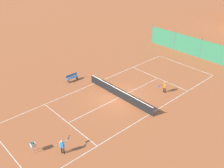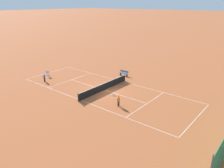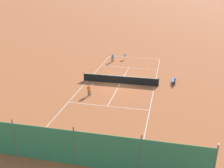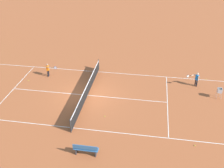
{
  "view_description": "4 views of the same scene",
  "coord_description": "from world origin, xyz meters",
  "px_view_note": "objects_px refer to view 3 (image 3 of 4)",
  "views": [
    {
      "loc": [
        16.59,
        -16.27,
        14.47
      ],
      "look_at": [
        -1.17,
        0.05,
        1.11
      ],
      "focal_mm": 42.0,
      "sensor_mm": 36.0,
      "label": 1
    },
    {
      "loc": [
        19.79,
        17.37,
        10.74
      ],
      "look_at": [
        -1.03,
        0.47,
        0.65
      ],
      "focal_mm": 35.0,
      "sensor_mm": 36.0,
      "label": 2
    },
    {
      "loc": [
        -5.52,
        28.91,
        11.29
      ],
      "look_at": [
        0.48,
        2.35,
        0.76
      ],
      "focal_mm": 42.0,
      "sensor_mm": 36.0,
      "label": 3
    },
    {
      "loc": [
        -17.25,
        -4.81,
        11.69
      ],
      "look_at": [
        0.57,
        -1.93,
        0.91
      ],
      "focal_mm": 42.0,
      "sensor_mm": 36.0,
      "label": 4
    }
  ],
  "objects_px": {
    "courtside_bench": "(174,80)",
    "tennis_ball_alley_left": "(106,59)",
    "player_near_service": "(113,57)",
    "player_far_service": "(89,89)",
    "tennis_net": "(120,79)",
    "tennis_ball_mid_court": "(161,66)",
    "tennis_ball_far_corner": "(95,102)",
    "ball_hopper": "(125,56)",
    "tennis_ball_alley_right": "(143,79)"
  },
  "relations": [
    {
      "from": "courtside_bench",
      "to": "tennis_ball_mid_court",
      "type": "bearing_deg",
      "value": -74.47
    },
    {
      "from": "tennis_net",
      "to": "player_far_service",
      "type": "xyz_separation_m",
      "value": [
        2.54,
        4.25,
        0.24
      ]
    },
    {
      "from": "player_near_service",
      "to": "tennis_ball_mid_court",
      "type": "distance_m",
      "value": 7.52
    },
    {
      "from": "player_near_service",
      "to": "tennis_ball_alley_right",
      "type": "height_order",
      "value": "player_near_service"
    },
    {
      "from": "player_far_service",
      "to": "tennis_ball_alley_left",
      "type": "relative_size",
      "value": 19.11
    },
    {
      "from": "tennis_ball_alley_right",
      "to": "tennis_ball_mid_court",
      "type": "bearing_deg",
      "value": -108.16
    },
    {
      "from": "player_near_service",
      "to": "tennis_ball_mid_court",
      "type": "xyz_separation_m",
      "value": [
        -7.44,
        0.8,
        -0.71
      ]
    },
    {
      "from": "tennis_ball_far_corner",
      "to": "courtside_bench",
      "type": "distance_m",
      "value": 10.66
    },
    {
      "from": "tennis_ball_alley_right",
      "to": "ball_hopper",
      "type": "distance_m",
      "value": 9.32
    },
    {
      "from": "tennis_ball_mid_court",
      "to": "tennis_ball_alley_left",
      "type": "relative_size",
      "value": 1.0
    },
    {
      "from": "tennis_ball_far_corner",
      "to": "tennis_ball_alley_left",
      "type": "xyz_separation_m",
      "value": [
        2.72,
        -15.65,
        0.0
      ]
    },
    {
      "from": "tennis_ball_alley_right",
      "to": "ball_hopper",
      "type": "height_order",
      "value": "ball_hopper"
    },
    {
      "from": "tennis_ball_mid_court",
      "to": "tennis_ball_alley_left",
      "type": "bearing_deg",
      "value": -12.25
    },
    {
      "from": "tennis_ball_far_corner",
      "to": "ball_hopper",
      "type": "bearing_deg",
      "value": -90.71
    },
    {
      "from": "player_near_service",
      "to": "tennis_ball_far_corner",
      "type": "distance_m",
      "value": 14.65
    },
    {
      "from": "tennis_net",
      "to": "courtside_bench",
      "type": "distance_m",
      "value": 6.51
    },
    {
      "from": "tennis_net",
      "to": "tennis_ball_mid_court",
      "type": "distance_m",
      "value": 9.2
    },
    {
      "from": "tennis_ball_mid_court",
      "to": "tennis_ball_alley_right",
      "type": "height_order",
      "value": "same"
    },
    {
      "from": "tennis_ball_far_corner",
      "to": "player_near_service",
      "type": "bearing_deg",
      "value": -84.35
    },
    {
      "from": "player_near_service",
      "to": "tennis_ball_alley_left",
      "type": "xyz_separation_m",
      "value": [
        1.28,
        -1.09,
        -0.71
      ]
    },
    {
      "from": "player_near_service",
      "to": "tennis_ball_far_corner",
      "type": "relative_size",
      "value": 19.22
    },
    {
      "from": "tennis_ball_alley_left",
      "to": "courtside_bench",
      "type": "xyz_separation_m",
      "value": [
        -10.53,
        8.42,
        0.42
      ]
    },
    {
      "from": "tennis_ball_far_corner",
      "to": "ball_hopper",
      "type": "distance_m",
      "value": 16.17
    },
    {
      "from": "player_far_service",
      "to": "courtside_bench",
      "type": "bearing_deg",
      "value": -147.24
    },
    {
      "from": "tennis_ball_alley_left",
      "to": "ball_hopper",
      "type": "bearing_deg",
      "value": -170.15
    },
    {
      "from": "tennis_ball_alley_right",
      "to": "tennis_ball_far_corner",
      "type": "bearing_deg",
      "value": 62.44
    },
    {
      "from": "tennis_ball_far_corner",
      "to": "courtside_bench",
      "type": "bearing_deg",
      "value": -137.2
    },
    {
      "from": "player_far_service",
      "to": "tennis_ball_alley_right",
      "type": "bearing_deg",
      "value": -129.51
    },
    {
      "from": "player_far_service",
      "to": "tennis_ball_alley_left",
      "type": "height_order",
      "value": "player_far_service"
    },
    {
      "from": "courtside_bench",
      "to": "tennis_net",
      "type": "bearing_deg",
      "value": 13.07
    },
    {
      "from": "player_far_service",
      "to": "ball_hopper",
      "type": "distance_m",
      "value": 14.7
    },
    {
      "from": "player_near_service",
      "to": "courtside_bench",
      "type": "height_order",
      "value": "player_near_service"
    },
    {
      "from": "player_far_service",
      "to": "tennis_ball_alley_left",
      "type": "xyz_separation_m",
      "value": [
        1.64,
        -14.14,
        -0.7
      ]
    },
    {
      "from": "player_near_service",
      "to": "player_far_service",
      "type": "xyz_separation_m",
      "value": [
        -0.37,
        13.04,
        -0.0
      ]
    },
    {
      "from": "tennis_net",
      "to": "tennis_ball_alley_right",
      "type": "xyz_separation_m",
      "value": [
        -2.53,
        -1.91,
        -0.47
      ]
    },
    {
      "from": "player_near_service",
      "to": "ball_hopper",
      "type": "distance_m",
      "value": 2.29
    },
    {
      "from": "tennis_net",
      "to": "tennis_ball_far_corner",
      "type": "height_order",
      "value": "tennis_net"
    },
    {
      "from": "tennis_ball_alley_left",
      "to": "player_near_service",
      "type": "bearing_deg",
      "value": 139.48
    },
    {
      "from": "ball_hopper",
      "to": "courtside_bench",
      "type": "distance_m",
      "value": 11.73
    },
    {
      "from": "ball_hopper",
      "to": "tennis_ball_alley_left",
      "type": "bearing_deg",
      "value": 9.85
    },
    {
      "from": "tennis_net",
      "to": "player_near_service",
      "type": "xyz_separation_m",
      "value": [
        2.91,
        -8.8,
        0.24
      ]
    },
    {
      "from": "player_far_service",
      "to": "tennis_ball_mid_court",
      "type": "distance_m",
      "value": 14.16
    },
    {
      "from": "tennis_net",
      "to": "tennis_ball_mid_court",
      "type": "xyz_separation_m",
      "value": [
        -4.53,
        -8.0,
        -0.47
      ]
    },
    {
      "from": "player_far_service",
      "to": "tennis_ball_mid_court",
      "type": "relative_size",
      "value": 19.11
    },
    {
      "from": "tennis_net",
      "to": "tennis_ball_far_corner",
      "type": "xyz_separation_m",
      "value": [
        1.47,
        5.76,
        -0.47
      ]
    },
    {
      "from": "player_near_service",
      "to": "ball_hopper",
      "type": "xyz_separation_m",
      "value": [
        -1.64,
        -1.6,
        -0.09
      ]
    },
    {
      "from": "player_far_service",
      "to": "tennis_ball_far_corner",
      "type": "distance_m",
      "value": 1.99
    },
    {
      "from": "tennis_net",
      "to": "tennis_ball_far_corner",
      "type": "bearing_deg",
      "value": 75.7
    },
    {
      "from": "courtside_bench",
      "to": "tennis_ball_alley_left",
      "type": "bearing_deg",
      "value": -38.63
    },
    {
      "from": "tennis_ball_alley_right",
      "to": "tennis_ball_alley_left",
      "type": "bearing_deg",
      "value": -49.9
    }
  ]
}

